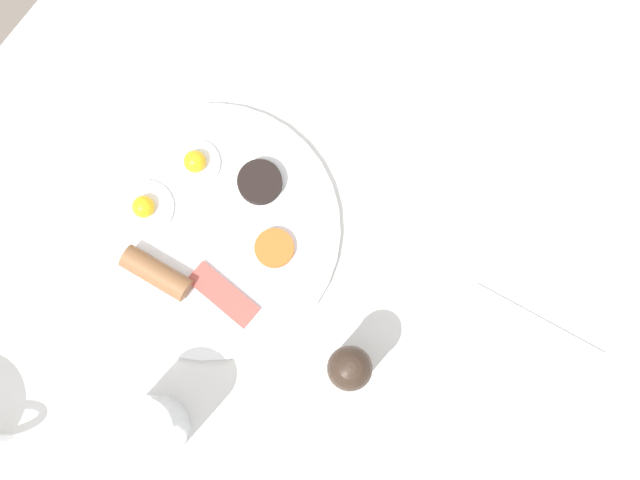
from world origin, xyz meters
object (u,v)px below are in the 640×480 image
Objects in this scene: fork_by_plate at (538,323)px; water_glass_tall at (149,429)px; breakfast_plate at (208,229)px; salt_grinder at (349,369)px; knife_by_plate at (483,46)px.

water_glass_tall is at bearing 51.12° from fork_by_plate.
salt_grinder is (-0.24, 0.04, 0.05)m from breakfast_plate.
breakfast_plate reaches higher than fork_by_plate.
fork_by_plate is (-0.39, -0.14, -0.01)m from breakfast_plate.
salt_grinder reaches higher than breakfast_plate.
fork_by_plate is (-0.30, -0.37, -0.06)m from water_glass_tall.
breakfast_plate is 1.91× the size of knife_by_plate.
fork_by_plate is (-0.15, -0.18, -0.06)m from salt_grinder.
water_glass_tall is at bearing 113.22° from breakfast_plate.
knife_by_plate is (-0.14, -0.39, -0.01)m from breakfast_plate.
water_glass_tall is 0.62m from knife_by_plate.
water_glass_tall is (-0.10, 0.22, 0.06)m from breakfast_plate.
knife_by_plate is (-0.04, -0.62, -0.06)m from water_glass_tall.
breakfast_plate is at bearing -9.03° from salt_grinder.
knife_by_plate is at bearing -44.89° from fork_by_plate.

